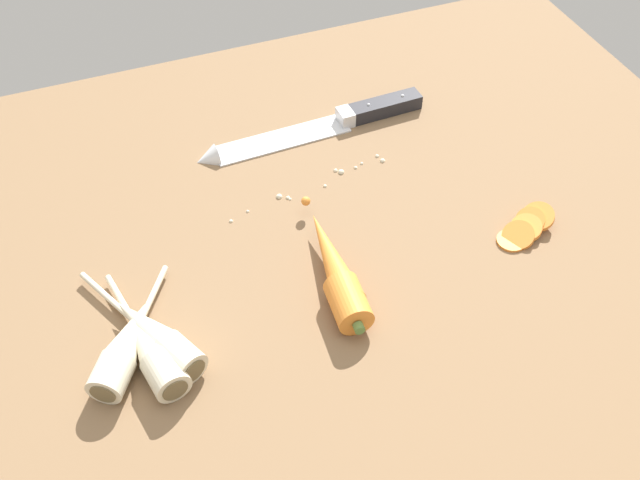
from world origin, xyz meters
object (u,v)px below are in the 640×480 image
object	(u,v)px
whole_carrot	(335,271)
chefs_knife	(309,129)
parsnip_mid_left	(154,336)
carrot_slice_stack	(525,228)
parsnip_front	(151,349)
parsnip_mid_right	(125,347)

from	to	relation	value
whole_carrot	chefs_knife	bearing A→B (deg)	75.66
parsnip_mid_left	carrot_slice_stack	size ratio (longest dim) A/B	2.26
parsnip_front	parsnip_mid_right	bearing A→B (deg)	154.92
chefs_knife	carrot_slice_stack	xyz separation A→B (cm)	(18.46, -28.61, 0.20)
chefs_knife	whole_carrot	size ratio (longest dim) A/B	1.58
parsnip_front	parsnip_mid_right	distance (cm)	2.83
parsnip_front	whole_carrot	bearing A→B (deg)	7.66
whole_carrot	parsnip_mid_left	xyz separation A→B (cm)	(-21.89, -1.49, -0.12)
parsnip_mid_left	carrot_slice_stack	xyz separation A→B (cm)	(47.39, 0.40, -1.13)
parsnip_mid_right	parsnip_mid_left	bearing A→B (deg)	6.13
parsnip_mid_right	carrot_slice_stack	distance (cm)	50.72
chefs_knife	whole_carrot	bearing A→B (deg)	-104.34
parsnip_front	parsnip_mid_right	size ratio (longest dim) A/B	1.15
parsnip_front	parsnip_mid_left	xyz separation A→B (cm)	(0.74, 1.56, -0.00)
chefs_knife	parsnip_mid_right	size ratio (longest dim) A/B	2.08
carrot_slice_stack	whole_carrot	bearing A→B (deg)	177.56
carrot_slice_stack	parsnip_front	bearing A→B (deg)	-177.67
chefs_knife	carrot_slice_stack	world-z (taller)	carrot_slice_stack
parsnip_mid_left	carrot_slice_stack	bearing A→B (deg)	0.49
parsnip_mid_right	whole_carrot	bearing A→B (deg)	4.19
parsnip_mid_left	parsnip_mid_right	xyz separation A→B (cm)	(-3.31, -0.36, 0.00)
whole_carrot	parsnip_mid_left	size ratio (longest dim) A/B	1.13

